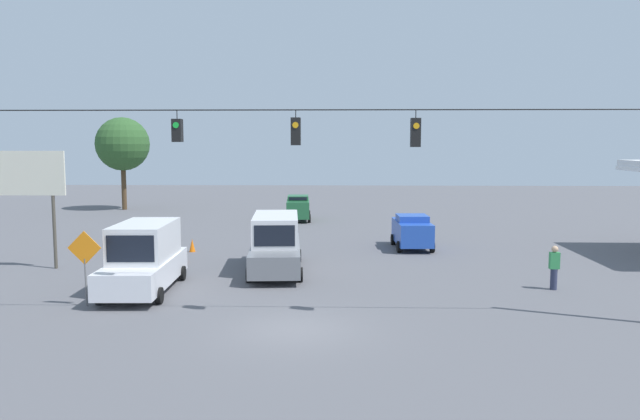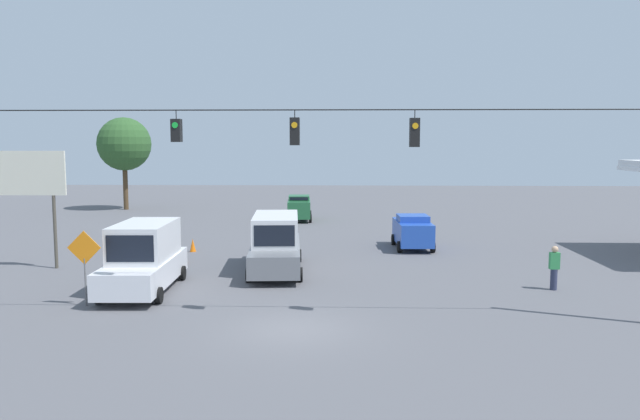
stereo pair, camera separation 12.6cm
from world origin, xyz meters
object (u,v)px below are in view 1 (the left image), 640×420
box_truck_grey_withflow_mid (276,243)px  pedestrian (554,267)px  traffic_cone_third (184,255)px  sedan_green_withflow_deep (298,207)px  traffic_cone_second (162,267)px  roadside_billboard (22,182)px  tree_horizon_left (122,144)px  work_zone_sign (85,254)px  sedan_blue_oncoming_far (412,231)px  traffic_cone_fourth (192,245)px  overhead_signal_span (299,181)px  box_truck_white_parked_shoulder (144,257)px  traffic_cone_nearest (140,282)px

box_truck_grey_withflow_mid → pedestrian: (-11.98, 3.56, -0.38)m
box_truck_grey_withflow_mid → traffic_cone_third: 5.39m
sedan_green_withflow_deep → traffic_cone_second: (4.99, 20.69, -0.67)m
roadside_billboard → tree_horizon_left: (4.41, -26.86, 1.74)m
traffic_cone_third → pedestrian: pedestrian is taller
work_zone_sign → tree_horizon_left: (10.20, -33.77, 3.99)m
roadside_billboard → sedan_blue_oncoming_far: bearing=-162.0°
roadside_billboard → pedestrian: 24.73m
traffic_cone_fourth → pedestrian: size_ratio=0.39×
tree_horizon_left → overhead_signal_span: bearing=117.4°
sedan_green_withflow_deep → traffic_cone_fourth: 15.29m
traffic_cone_third → roadside_billboard: size_ratio=0.13×
traffic_cone_fourth → work_zone_sign: bearing=84.0°
traffic_cone_third → pedestrian: bearing=162.0°
sedan_green_withflow_deep → box_truck_white_parked_shoulder: bearing=78.4°
box_truck_white_parked_shoulder → traffic_cone_nearest: box_truck_white_parked_shoulder is taller
sedan_blue_oncoming_far → box_truck_grey_withflow_mid: bearing=41.9°
box_truck_white_parked_shoulder → traffic_cone_nearest: 1.04m
sedan_green_withflow_deep → roadside_billboard: size_ratio=0.78×
overhead_signal_span → sedan_blue_oncoming_far: bearing=-110.7°
traffic_cone_nearest → traffic_cone_fourth: bearing=-89.7°
overhead_signal_span → work_zone_sign: bearing=-11.3°
overhead_signal_span → sedan_green_withflow_deep: overhead_signal_span is taller
overhead_signal_span → box_truck_grey_withflow_mid: 9.19m
sedan_blue_oncoming_far → traffic_cone_nearest: (12.44, 10.84, -0.65)m
sedan_blue_oncoming_far → traffic_cone_third: sedan_blue_oncoming_far is taller
box_truck_grey_withflow_mid → traffic_cone_third: bearing=-21.3°
traffic_cone_third → tree_horizon_left: 28.27m
box_truck_grey_withflow_mid → traffic_cone_nearest: size_ratio=10.06×
sedan_blue_oncoming_far → traffic_cone_fourth: 12.59m
box_truck_grey_withflow_mid → sedan_green_withflow_deep: bearing=-89.4°
traffic_cone_nearest → traffic_cone_third: size_ratio=1.00×
traffic_cone_nearest → tree_horizon_left: 33.86m
box_truck_grey_withflow_mid → traffic_cone_third: size_ratio=10.06×
tree_horizon_left → sedan_blue_oncoming_far: bearing=139.4°
traffic_cone_second → traffic_cone_third: (-0.24, -3.15, 0.00)m
work_zone_sign → box_truck_white_parked_shoulder: bearing=-119.4°
traffic_cone_third → tree_horizon_left: tree_horizon_left is taller
traffic_cone_nearest → pedestrian: 17.18m
box_truck_grey_withflow_mid → work_zone_sign: (6.46, 6.73, 0.66)m
traffic_cone_fourth → tree_horizon_left: (11.44, -22.00, 5.61)m
sedan_blue_oncoming_far → traffic_cone_nearest: sedan_blue_oncoming_far is taller
work_zone_sign → pedestrian: 18.74m
box_truck_grey_withflow_mid → roadside_billboard: bearing=-0.8°
roadside_billboard → traffic_cone_second: bearing=168.7°
sedan_blue_oncoming_far → traffic_cone_fourth: bearing=6.7°
traffic_cone_nearest → overhead_signal_span: bearing=149.5°
overhead_signal_span → sedan_blue_oncoming_far: 16.33m
work_zone_sign → overhead_signal_span: bearing=168.7°
roadside_billboard → overhead_signal_span: bearing=148.5°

